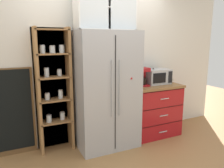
% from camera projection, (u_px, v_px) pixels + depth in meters
% --- Properties ---
extents(ground_plane, '(10.79, 10.79, 0.00)m').
position_uv_depth(ground_plane, '(107.00, 145.00, 3.53)').
color(ground_plane, '#9E7042').
extents(wall_back_cream, '(5.08, 0.10, 2.55)m').
position_uv_depth(wall_back_cream, '(97.00, 64.00, 3.63)').
color(wall_back_cream, silver).
rests_on(wall_back_cream, ground).
extents(refrigerator, '(0.93, 0.66, 1.80)m').
position_uv_depth(refrigerator, '(106.00, 90.00, 3.38)').
color(refrigerator, '#ADAFB5').
rests_on(refrigerator, ground).
extents(pantry_shelf_column, '(0.54, 0.29, 1.84)m').
position_uv_depth(pantry_shelf_column, '(53.00, 88.00, 3.28)').
color(pantry_shelf_column, brown).
rests_on(pantry_shelf_column, ground).
extents(counter_cabinet, '(0.88, 0.61, 0.90)m').
position_uv_depth(counter_cabinet, '(153.00, 109.00, 3.89)').
color(counter_cabinet, '#A8161C').
rests_on(counter_cabinet, ground).
extents(microwave, '(0.44, 0.33, 0.26)m').
position_uv_depth(microwave, '(157.00, 76.00, 3.85)').
color(microwave, '#ADAFB5').
rests_on(microwave, counter_cabinet).
extents(coffee_maker, '(0.17, 0.20, 0.31)m').
position_uv_depth(coffee_maker, '(142.00, 77.00, 3.67)').
color(coffee_maker, '#A8161C').
rests_on(coffee_maker, counter_cabinet).
extents(mug_sage, '(0.11, 0.07, 0.09)m').
position_uv_depth(mug_sage, '(170.00, 80.00, 3.96)').
color(mug_sage, '#8CA37F').
rests_on(mug_sage, counter_cabinet).
extents(mug_red, '(0.11, 0.07, 0.08)m').
position_uv_depth(mug_red, '(155.00, 82.00, 3.77)').
color(mug_red, red).
rests_on(mug_red, counter_cabinet).
extents(bottle_amber, '(0.06, 0.06, 0.26)m').
position_uv_depth(bottle_amber, '(151.00, 77.00, 3.85)').
color(bottle_amber, brown).
rests_on(bottle_amber, counter_cabinet).
extents(bottle_clear, '(0.06, 0.06, 0.28)m').
position_uv_depth(bottle_clear, '(153.00, 77.00, 3.81)').
color(bottle_clear, silver).
rests_on(bottle_clear, counter_cabinet).
extents(upper_cabinet, '(0.89, 0.32, 0.63)m').
position_uv_depth(upper_cabinet, '(104.00, 8.00, 3.18)').
color(upper_cabinet, silver).
rests_on(upper_cabinet, refrigerator).
extents(chalkboard_menu, '(0.60, 0.04, 1.28)m').
position_uv_depth(chalkboard_menu, '(12.00, 112.00, 3.13)').
color(chalkboard_menu, brown).
rests_on(chalkboard_menu, ground).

